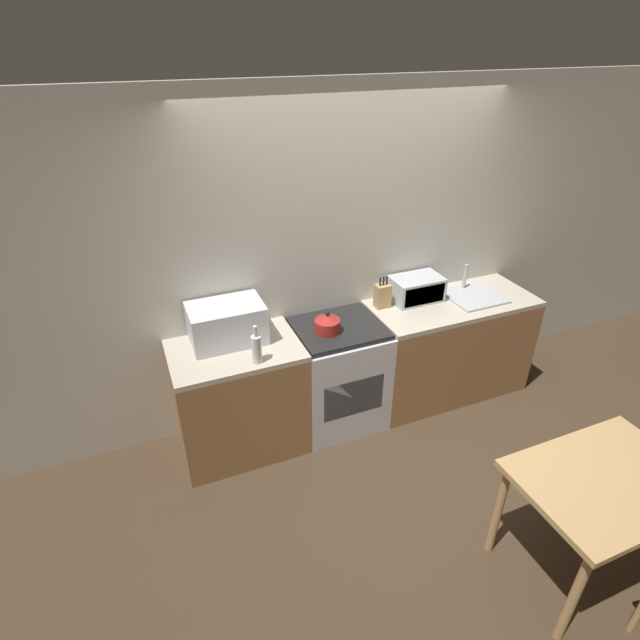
{
  "coord_description": "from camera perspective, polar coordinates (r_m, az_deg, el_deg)",
  "views": [
    {
      "loc": [
        -1.62,
        -2.29,
        2.85
      ],
      "look_at": [
        -0.44,
        0.57,
        1.05
      ],
      "focal_mm": 28.0,
      "sensor_mm": 36.0,
      "label": 1
    }
  ],
  "objects": [
    {
      "name": "bottle",
      "position": [
        3.37,
        -7.27,
        -3.25
      ],
      "size": [
        0.07,
        0.07,
        0.28
      ],
      "color": "silver",
      "rests_on": "counter_left_run"
    },
    {
      "name": "sink_basin",
      "position": [
        4.41,
        17.12,
        2.73
      ],
      "size": [
        0.44,
        0.42,
        0.24
      ],
      "color": "#ADAFB5",
      "rests_on": "counter_right_run"
    },
    {
      "name": "stove_range",
      "position": [
        4.05,
        2.02,
        -6.21
      ],
      "size": [
        0.69,
        0.62,
        0.9
      ],
      "color": "silver",
      "rests_on": "ground_plane"
    },
    {
      "name": "wall_back",
      "position": [
        3.99,
        3.41,
        7.25
      ],
      "size": [
        10.0,
        0.06,
        2.6
      ],
      "color": "beige",
      "rests_on": "ground_plane"
    },
    {
      "name": "counter_right_run",
      "position": [
        4.52,
        14.28,
        -2.97
      ],
      "size": [
        1.42,
        0.62,
        0.9
      ],
      "color": "olive",
      "rests_on": "ground_plane"
    },
    {
      "name": "ground_plane",
      "position": [
        4.0,
        9.3,
        -15.82
      ],
      "size": [
        16.0,
        16.0,
        0.0
      ],
      "primitive_type": "plane",
      "color": "#3D2D1E"
    },
    {
      "name": "toaster_oven",
      "position": [
        4.21,
        10.94,
        3.52
      ],
      "size": [
        0.42,
        0.27,
        0.2
      ],
      "color": "#ADAFB5",
      "rests_on": "counter_right_run"
    },
    {
      "name": "kettle",
      "position": [
        3.7,
        0.84,
        -0.37
      ],
      "size": [
        0.19,
        0.19,
        0.17
      ],
      "color": "maroon",
      "rests_on": "stove_range"
    },
    {
      "name": "counter_left_run",
      "position": [
        3.85,
        -9.17,
        -8.82
      ],
      "size": [
        0.93,
        0.62,
        0.9
      ],
      "color": "olive",
      "rests_on": "ground_plane"
    },
    {
      "name": "microwave",
      "position": [
        3.61,
        -10.59,
        -0.4
      ],
      "size": [
        0.53,
        0.34,
        0.29
      ],
      "color": "silver",
      "rests_on": "counter_left_run"
    },
    {
      "name": "knife_block",
      "position": [
        4.05,
        7.15,
        2.77
      ],
      "size": [
        0.12,
        0.09,
        0.27
      ],
      "color": "tan",
      "rests_on": "counter_right_run"
    },
    {
      "name": "dining_table",
      "position": [
        3.32,
        29.79,
        -16.53
      ],
      "size": [
        0.98,
        0.69,
        0.74
      ],
      "color": "tan",
      "rests_on": "ground_plane"
    }
  ]
}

